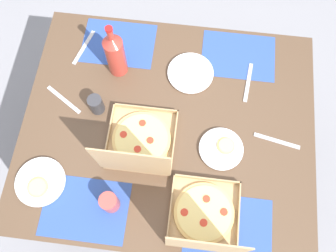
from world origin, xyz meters
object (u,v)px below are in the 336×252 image
object	(u,v)px
plate_near_left	(190,73)
cup_clear_left	(110,202)
plate_middle	(40,182)
soda_bottle	(115,54)
pizza_box_corner_right	(204,220)
plate_near_right	(222,149)
pizza_box_corner_left	(140,144)
cup_clear_right	(96,104)

from	to	relation	value
plate_near_left	cup_clear_left	distance (m)	0.71
plate_middle	cup_clear_left	distance (m)	0.33
plate_middle	soda_bottle	bearing A→B (deg)	-111.88
soda_bottle	cup_clear_left	world-z (taller)	soda_bottle
pizza_box_corner_right	plate_near_left	world-z (taller)	pizza_box_corner_right
plate_near_right	cup_clear_left	xyz separation A→B (m)	(0.44, 0.30, 0.05)
pizza_box_corner_right	pizza_box_corner_left	size ratio (longest dim) A/B	0.96
plate_near_left	soda_bottle	bearing A→B (deg)	2.06
soda_bottle	cup_clear_right	xyz separation A→B (m)	(0.06, 0.22, -0.08)
soda_bottle	cup_clear_left	bearing A→B (deg)	97.06
pizza_box_corner_left	cup_clear_right	size ratio (longest dim) A/B	3.42
cup_clear_right	plate_near_right	bearing A→B (deg)	167.65
plate_middle	plate_near_right	bearing A→B (deg)	-162.19
pizza_box_corner_right	pizza_box_corner_left	bearing A→B (deg)	-42.86
pizza_box_corner_left	cup_clear_left	world-z (taller)	pizza_box_corner_left
plate_near_left	plate_middle	distance (m)	0.84
pizza_box_corner_right	plate_near_left	xyz separation A→B (m)	(0.12, -0.68, -0.04)
plate_near_left	plate_near_right	world-z (taller)	plate_near_right
plate_near_right	cup_clear_right	bearing A→B (deg)	-12.35
pizza_box_corner_left	plate_middle	bearing A→B (deg)	27.51
pizza_box_corner_right	soda_bottle	distance (m)	0.82
plate_near_right	soda_bottle	xyz separation A→B (m)	(0.52, -0.35, 0.12)
soda_bottle	cup_clear_left	size ratio (longest dim) A/B	2.95
plate_near_left	cup_clear_left	world-z (taller)	cup_clear_left
pizza_box_corner_left	plate_middle	xyz separation A→B (m)	(0.40, 0.21, -0.04)
pizza_box_corner_right	plate_near_right	size ratio (longest dim) A/B	1.64
pizza_box_corner_right	cup_clear_right	xyz separation A→B (m)	(0.53, -0.45, -0.00)
pizza_box_corner_left	cup_clear_left	bearing A→B (deg)	72.40
cup_clear_left	plate_near_right	bearing A→B (deg)	-146.03
plate_near_left	cup_clear_left	size ratio (longest dim) A/B	2.03
soda_bottle	cup_clear_left	xyz separation A→B (m)	(-0.08, 0.65, -0.08)
plate_middle	plate_near_right	size ratio (longest dim) A/B	1.10
plate_near_right	pizza_box_corner_right	bearing A→B (deg)	80.44
cup_clear_left	soda_bottle	bearing A→B (deg)	-82.94
plate_near_left	plate_middle	world-z (taller)	plate_middle
plate_middle	cup_clear_left	bearing A→B (deg)	170.44
pizza_box_corner_right	cup_clear_left	bearing A→B (deg)	-3.00
plate_near_right	cup_clear_right	size ratio (longest dim) A/B	2.01
pizza_box_corner_right	soda_bottle	bearing A→B (deg)	-54.91
plate_near_right	cup_clear_left	size ratio (longest dim) A/B	1.81
pizza_box_corner_left	plate_near_left	distance (m)	0.44
plate_near_left	cup_clear_left	xyz separation A→B (m)	(0.27, 0.66, 0.05)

